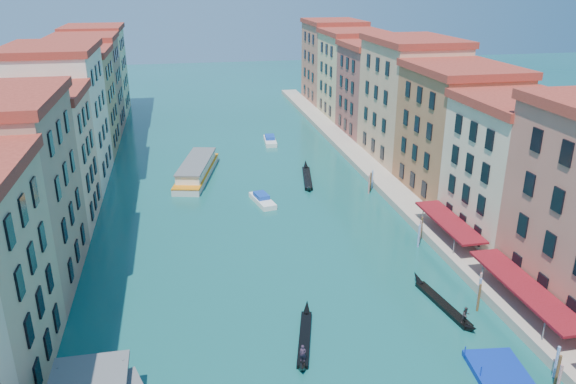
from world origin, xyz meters
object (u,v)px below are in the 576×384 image
blue_dock (501,375)px  gondola_right (444,304)px  vaporetto_far (197,169)px  gondola_fore (305,337)px

blue_dock → gondola_right: bearing=96.3°
vaporetto_far → gondola_fore: 46.66m
vaporetto_far → gondola_fore: vaporetto_far is taller
vaporetto_far → gondola_right: 48.68m
gondola_fore → vaporetto_far: bearing=114.5°
vaporetto_far → gondola_right: bearing=-49.9°
vaporetto_far → blue_dock: (21.63, -54.01, -0.95)m
blue_dock → gondola_fore: bearing=158.1°
vaporetto_far → gondola_right: vaporetto_far is taller
gondola_fore → blue_dock: size_ratio=1.54×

